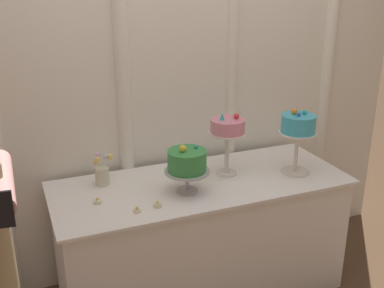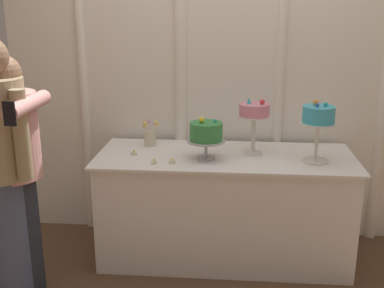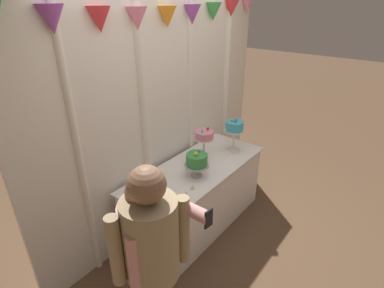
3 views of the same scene
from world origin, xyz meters
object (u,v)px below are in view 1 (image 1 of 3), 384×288
at_px(tealight_far_left, 98,202).
at_px(tealight_near_right, 158,205).
at_px(cake_display_center, 228,130).
at_px(cake_display_rightmost, 298,128).
at_px(cake_table, 201,237).
at_px(tealight_near_left, 137,210).
at_px(cake_display_leftmost, 187,163).
at_px(flower_vase, 102,173).

bearing_deg(tealight_far_left, tealight_near_right, -29.41).
bearing_deg(cake_display_center, cake_display_rightmost, -19.23).
height_order(cake_table, tealight_near_right, tealight_near_right).
height_order(cake_display_rightmost, tealight_far_left, cake_display_rightmost).
bearing_deg(tealight_far_left, cake_display_center, 6.47).
distance_m(tealight_far_left, tealight_near_left, 0.24).
relative_size(cake_table, cake_display_leftmost, 6.09).
height_order(tealight_near_left, tealight_near_right, tealight_near_right).
bearing_deg(cake_display_center, cake_table, -165.76).
distance_m(cake_table, tealight_far_left, 0.73).
bearing_deg(tealight_far_left, cake_table, 4.07).
height_order(cake_display_rightmost, flower_vase, cake_display_rightmost).
xyz_separation_m(cake_display_leftmost, cake_display_center, (0.31, 0.14, 0.11)).
relative_size(tealight_near_left, tealight_near_right, 0.94).
height_order(cake_display_center, tealight_far_left, cake_display_center).
relative_size(flower_vase, tealight_near_right, 4.44).
relative_size(cake_display_center, tealight_near_right, 9.03).
bearing_deg(cake_display_center, tealight_far_left, -173.53).
relative_size(flower_vase, tealight_far_left, 4.27).
distance_m(flower_vase, tealight_near_left, 0.41).
xyz_separation_m(cake_display_leftmost, tealight_far_left, (-0.49, 0.05, -0.17)).
bearing_deg(tealight_near_right, tealight_near_left, -173.15).
relative_size(cake_display_center, tealight_near_left, 9.59).
bearing_deg(flower_vase, cake_table, -18.06).
height_order(cake_display_center, flower_vase, cake_display_center).
xyz_separation_m(cake_display_rightmost, tealight_far_left, (-1.20, 0.05, -0.27)).
xyz_separation_m(cake_display_center, tealight_far_left, (-0.80, -0.09, -0.27)).
bearing_deg(flower_vase, cake_display_leftmost, -32.88).
distance_m(cake_display_rightmost, flower_vase, 1.17).
xyz_separation_m(cake_display_rightmost, flower_vase, (-1.12, 0.27, -0.21)).
distance_m(tealight_far_left, tealight_near_right, 0.32).
height_order(cake_display_center, tealight_near_left, cake_display_center).
distance_m(cake_display_leftmost, flower_vase, 0.50).
bearing_deg(tealight_near_left, cake_display_rightmost, 6.94).
relative_size(cake_display_leftmost, flower_vase, 1.49).
bearing_deg(flower_vase, cake_display_center, -10.11).
bearing_deg(cake_display_leftmost, cake_table, 35.92).
xyz_separation_m(cake_display_leftmost, cake_display_rightmost, (0.71, 0.00, 0.11)).
distance_m(flower_vase, tealight_near_right, 0.44).
distance_m(cake_display_rightmost, tealight_near_left, 1.07).
bearing_deg(tealight_far_left, tealight_near_left, -45.81).
relative_size(flower_vase, tealight_near_left, 4.72).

